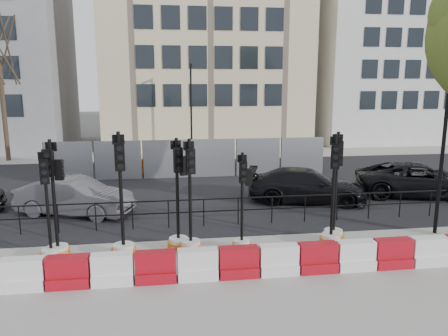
{
  "coord_description": "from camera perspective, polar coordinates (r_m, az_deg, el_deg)",
  "views": [
    {
      "loc": [
        -1.29,
        -13.11,
        4.97
      ],
      "look_at": [
        0.95,
        3.0,
        1.69
      ],
      "focal_mm": 35.0,
      "sensor_mm": 36.0,
      "label": 1
    }
  ],
  "objects": [
    {
      "name": "traffic_signal_b",
      "position": [
        13.11,
        -20.99,
        -7.85
      ],
      "size": [
        0.67,
        0.67,
        3.42
      ],
      "rotation": [
        0.0,
        0.0,
        -0.22
      ],
      "color": "silver",
      "rests_on": "ground"
    },
    {
      "name": "heras_fencing",
      "position": [
        23.34,
        -4.65,
        0.78
      ],
      "size": [
        14.33,
        1.72,
        2.0
      ],
      "color": "#979A9F",
      "rests_on": "ground"
    },
    {
      "name": "car_c",
      "position": [
        18.31,
        10.74,
        -2.29
      ],
      "size": [
        4.49,
        5.84,
        1.4
      ],
      "primitive_type": "imported",
      "rotation": [
        0.0,
        0.0,
        1.29
      ],
      "color": "black",
      "rests_on": "ground"
    },
    {
      "name": "sidewalk_far",
      "position": [
        29.56,
        -5.31,
        1.7
      ],
      "size": [
        40.0,
        4.0,
        0.02
      ],
      "primitive_type": "cube",
      "color": "gray",
      "rests_on": "ground"
    },
    {
      "name": "building_white",
      "position": [
        39.69,
        20.27,
        15.1
      ],
      "size": [
        12.0,
        9.06,
        16.0
      ],
      "color": "silver",
      "rests_on": "ground"
    },
    {
      "name": "traffic_signal_h",
      "position": [
        13.95,
        14.17,
        -6.7
      ],
      "size": [
        0.68,
        0.68,
        3.47
      ],
      "rotation": [
        0.0,
        0.0,
        -0.17
      ],
      "color": "silver",
      "rests_on": "ground"
    },
    {
      "name": "barrier_row",
      "position": [
        11.37,
        -0.74,
        -12.48
      ],
      "size": [
        16.75,
        0.5,
        0.8
      ],
      "color": "#B70E1A",
      "rests_on": "ground"
    },
    {
      "name": "lamp_post_far",
      "position": [
        28.2,
        -4.31,
        7.82
      ],
      "size": [
        0.12,
        0.56,
        6.0
      ],
      "color": "black",
      "rests_on": "ground"
    },
    {
      "name": "car_d",
      "position": [
        20.76,
        24.17,
        -1.38
      ],
      "size": [
        5.06,
        6.48,
        1.47
      ],
      "primitive_type": "imported",
      "rotation": [
        0.0,
        0.0,
        1.31
      ],
      "color": "black",
      "rests_on": "ground"
    },
    {
      "name": "kerb_railing",
      "position": [
        14.99,
        -2.67,
        -5.19
      ],
      "size": [
        18.0,
        0.04,
        1.0
      ],
      "color": "black",
      "rests_on": "ground"
    },
    {
      "name": "road",
      "position": [
        20.75,
        -4.14,
        -2.43
      ],
      "size": [
        40.0,
        14.0,
        0.03
      ],
      "primitive_type": "cube",
      "color": "black",
      "rests_on": "ground"
    },
    {
      "name": "traffic_signal_g",
      "position": [
        13.55,
        13.86,
        -7.24
      ],
      "size": [
        0.68,
        0.68,
        3.45
      ],
      "rotation": [
        0.0,
        0.0,
        -0.31
      ],
      "color": "silver",
      "rests_on": "ground"
    },
    {
      "name": "car_b",
      "position": [
        17.21,
        -18.94,
        -3.55
      ],
      "size": [
        4.18,
        5.24,
        1.42
      ],
      "primitive_type": "imported",
      "rotation": [
        0.0,
        0.0,
        1.23
      ],
      "color": "#505055",
      "rests_on": "ground"
    },
    {
      "name": "traffic_signal_a",
      "position": [
        13.07,
        -21.75,
        -8.71
      ],
      "size": [
        0.63,
        0.63,
        3.18
      ],
      "rotation": [
        0.0,
        0.0,
        0.18
      ],
      "color": "silver",
      "rests_on": "ground"
    },
    {
      "name": "traffic_signal_e",
      "position": [
        12.73,
        -4.37,
        -8.23
      ],
      "size": [
        0.67,
        0.67,
        3.38
      ],
      "rotation": [
        0.0,
        0.0,
        0.19
      ],
      "color": "silver",
      "rests_on": "ground"
    },
    {
      "name": "traffic_signal_c",
      "position": [
        12.64,
        -13.06,
        -8.4
      ],
      "size": [
        0.71,
        0.71,
        3.62
      ],
      "rotation": [
        0.0,
        0.0,
        0.16
      ],
      "color": "silver",
      "rests_on": "ground"
    },
    {
      "name": "sidewalk_near",
      "position": [
        11.34,
        -0.61,
        -14.53
      ],
      "size": [
        40.0,
        6.0,
        0.02
      ],
      "primitive_type": "cube",
      "color": "gray",
      "rests_on": "ground"
    },
    {
      "name": "building_cream",
      "position": [
        35.48,
        -2.68,
        17.92
      ],
      "size": [
        15.0,
        10.06,
        18.0
      ],
      "color": "beige",
      "rests_on": "ground"
    },
    {
      "name": "traffic_signal_d",
      "position": [
        12.95,
        -5.95,
        -7.41
      ],
      "size": [
        0.66,
        0.66,
        3.37
      ],
      "rotation": [
        0.0,
        0.0,
        0.31
      ],
      "color": "silver",
      "rests_on": "ground"
    },
    {
      "name": "lamp_post_near",
      "position": [
        15.46,
        26.86,
        3.7
      ],
      "size": [
        0.12,
        0.56,
        6.0
      ],
      "color": "black",
      "rests_on": "ground"
    },
    {
      "name": "traffic_signal_f",
      "position": [
        12.88,
        2.4,
        -7.93
      ],
      "size": [
        0.58,
        0.58,
        2.96
      ],
      "rotation": [
        0.0,
        0.0,
        0.02
      ],
      "color": "silver",
      "rests_on": "ground"
    },
    {
      "name": "ground",
      "position": [
        14.08,
        -2.19,
        -9.26
      ],
      "size": [
        120.0,
        120.0,
        0.0
      ],
      "primitive_type": "plane",
      "color": "#51514C",
      "rests_on": "ground"
    }
  ]
}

